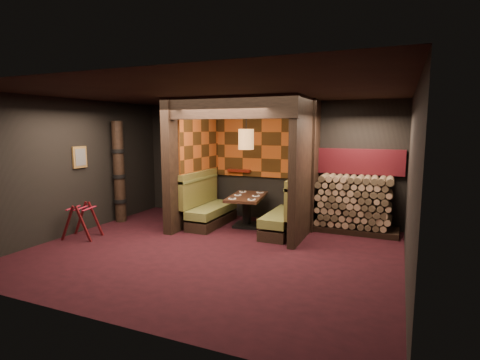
% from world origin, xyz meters
% --- Properties ---
extents(floor, '(6.50, 5.50, 0.02)m').
position_xyz_m(floor, '(0.00, 0.00, -0.01)').
color(floor, black).
rests_on(floor, ground).
extents(ceiling, '(6.50, 5.50, 0.02)m').
position_xyz_m(ceiling, '(0.00, 0.00, 2.86)').
color(ceiling, black).
rests_on(ceiling, ground).
extents(wall_back, '(6.50, 0.02, 2.85)m').
position_xyz_m(wall_back, '(0.00, 2.76, 1.43)').
color(wall_back, black).
rests_on(wall_back, ground).
extents(wall_front, '(6.50, 0.02, 2.85)m').
position_xyz_m(wall_front, '(0.00, -2.76, 1.43)').
color(wall_front, black).
rests_on(wall_front, ground).
extents(wall_left, '(0.02, 5.50, 2.85)m').
position_xyz_m(wall_left, '(-3.26, 0.00, 1.43)').
color(wall_left, black).
rests_on(wall_left, ground).
extents(wall_right, '(0.02, 5.50, 2.85)m').
position_xyz_m(wall_right, '(3.26, 0.00, 1.43)').
color(wall_right, black).
rests_on(wall_right, ground).
extents(partition_left, '(0.20, 2.20, 2.85)m').
position_xyz_m(partition_left, '(-1.35, 1.65, 1.43)').
color(partition_left, black).
rests_on(partition_left, floor).
extents(partition_right, '(0.15, 2.10, 2.85)m').
position_xyz_m(partition_right, '(1.30, 1.70, 1.43)').
color(partition_right, black).
rests_on(partition_right, floor).
extents(header_beam, '(2.85, 0.18, 0.44)m').
position_xyz_m(header_beam, '(-0.02, 0.70, 2.63)').
color(header_beam, black).
rests_on(header_beam, partition_left).
extents(tapa_back_panel, '(2.40, 0.06, 1.55)m').
position_xyz_m(tapa_back_panel, '(-0.02, 2.71, 1.82)').
color(tapa_back_panel, '#9D4315').
rests_on(tapa_back_panel, wall_back).
extents(tapa_side_panel, '(0.04, 1.85, 1.45)m').
position_xyz_m(tapa_side_panel, '(-1.23, 1.82, 1.85)').
color(tapa_side_panel, '#9D4315').
rests_on(tapa_side_panel, partition_left).
extents(lacquer_shelf, '(0.60, 0.12, 0.07)m').
position_xyz_m(lacquer_shelf, '(-0.60, 2.65, 1.18)').
color(lacquer_shelf, '#5C130A').
rests_on(lacquer_shelf, wall_back).
extents(booth_bench_left, '(0.68, 1.60, 1.14)m').
position_xyz_m(booth_bench_left, '(-0.96, 1.65, 0.40)').
color(booth_bench_left, black).
rests_on(booth_bench_left, floor).
extents(booth_bench_right, '(0.68, 1.60, 1.14)m').
position_xyz_m(booth_bench_right, '(0.93, 1.65, 0.40)').
color(booth_bench_right, black).
rests_on(booth_bench_right, floor).
extents(dining_table, '(0.93, 1.45, 0.72)m').
position_xyz_m(dining_table, '(-0.07, 1.86, 0.48)').
color(dining_table, black).
rests_on(dining_table, floor).
extents(place_settings, '(0.74, 1.16, 0.03)m').
position_xyz_m(place_settings, '(-0.07, 1.86, 0.73)').
color(place_settings, white).
rests_on(place_settings, dining_table).
extents(pendant_lamp, '(0.34, 0.34, 1.08)m').
position_xyz_m(pendant_lamp, '(-0.07, 1.81, 1.99)').
color(pendant_lamp, '#AA733C').
rests_on(pendant_lamp, ceiling).
extents(framed_picture, '(0.05, 0.36, 0.46)m').
position_xyz_m(framed_picture, '(-3.22, 0.10, 1.62)').
color(framed_picture, olive).
rests_on(framed_picture, wall_left).
extents(luggage_rack, '(0.79, 0.63, 0.76)m').
position_xyz_m(luggage_rack, '(-2.84, -0.30, 0.38)').
color(luggage_rack, '#400B0D').
rests_on(luggage_rack, floor).
extents(totem_column, '(0.31, 0.31, 2.40)m').
position_xyz_m(totem_column, '(-3.05, 1.10, 1.19)').
color(totem_column, black).
rests_on(totem_column, floor).
extents(firewood_stack, '(1.73, 0.70, 1.22)m').
position_xyz_m(firewood_stack, '(2.29, 2.35, 0.61)').
color(firewood_stack, black).
rests_on(firewood_stack, floor).
extents(mosaic_header, '(1.83, 0.10, 0.56)m').
position_xyz_m(mosaic_header, '(2.29, 2.68, 1.50)').
color(mosaic_header, maroon).
rests_on(mosaic_header, wall_back).
extents(bay_front_post, '(0.08, 0.08, 2.85)m').
position_xyz_m(bay_front_post, '(1.39, 1.96, 1.43)').
color(bay_front_post, black).
rests_on(bay_front_post, floor).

